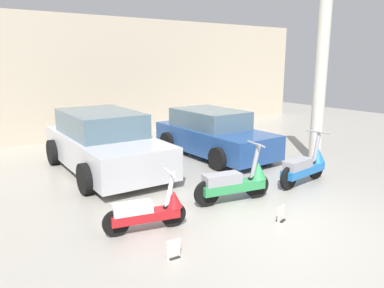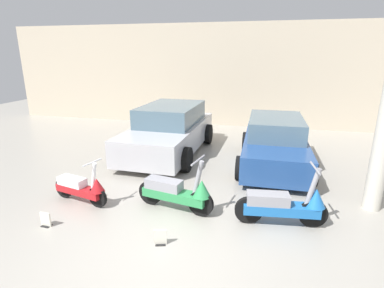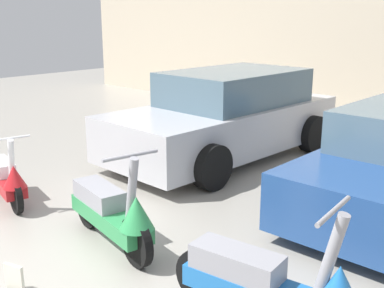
% 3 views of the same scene
% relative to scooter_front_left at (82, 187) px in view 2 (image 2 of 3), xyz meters
% --- Properties ---
extents(ground_plane, '(28.00, 28.00, 0.00)m').
position_rel_scooter_front_left_xyz_m(ground_plane, '(2.03, -1.04, -0.33)').
color(ground_plane, '#9E998E').
extents(wall_back, '(19.60, 0.12, 4.11)m').
position_rel_scooter_front_left_xyz_m(wall_back, '(2.03, 7.63, 1.72)').
color(wall_back, beige).
rests_on(wall_back, ground_plane).
extents(scooter_front_left, '(1.33, 0.59, 0.94)m').
position_rel_scooter_front_left_xyz_m(scooter_front_left, '(0.00, 0.00, 0.00)').
color(scooter_front_left, black).
rests_on(scooter_front_left, ground_plane).
extents(scooter_front_right, '(1.58, 0.66, 1.11)m').
position_rel_scooter_front_left_xyz_m(scooter_front_right, '(1.97, 0.14, 0.06)').
color(scooter_front_right, black).
rests_on(scooter_front_right, ground_plane).
extents(scooter_front_center, '(1.60, 0.57, 1.12)m').
position_rel_scooter_front_left_xyz_m(scooter_front_center, '(3.94, 0.06, 0.06)').
color(scooter_front_center, black).
rests_on(scooter_front_center, ground_plane).
extents(car_rear_left, '(2.18, 4.31, 1.44)m').
position_rel_scooter_front_left_xyz_m(car_rear_left, '(0.76, 3.55, 0.36)').
color(car_rear_left, '#B7B7BC').
rests_on(car_rear_left, ground_plane).
extents(car_rear_center, '(1.84, 3.79, 1.28)m').
position_rel_scooter_front_left_xyz_m(car_rear_center, '(3.84, 3.16, 0.28)').
color(car_rear_center, navy).
rests_on(car_rear_center, ground_plane).
extents(placard_near_left_scooter, '(0.20, 0.13, 0.26)m').
position_rel_scooter_front_left_xyz_m(placard_near_left_scooter, '(-0.14, -0.93, -0.22)').
color(placard_near_left_scooter, black).
rests_on(placard_near_left_scooter, ground_plane).
extents(placard_near_right_scooter, '(0.20, 0.16, 0.26)m').
position_rel_scooter_front_left_xyz_m(placard_near_right_scooter, '(1.99, -0.98, -0.22)').
color(placard_near_right_scooter, black).
rests_on(placard_near_right_scooter, ground_plane).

